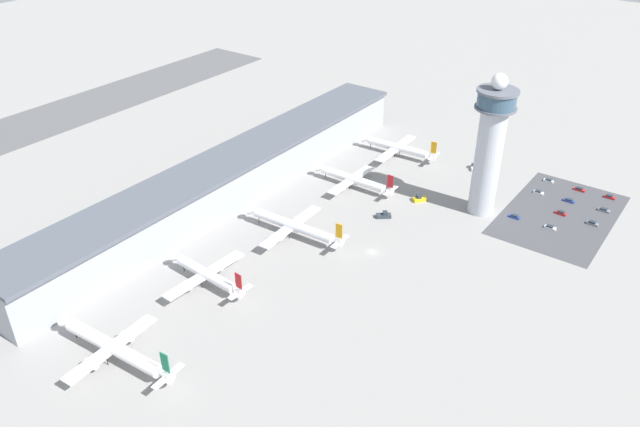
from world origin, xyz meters
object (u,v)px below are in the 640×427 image
(airplane_gate_charlie, at_px, (293,226))
(car_maroon_suv, at_px, (592,223))
(airplane_gate_bravo, at_px, (207,274))
(airplane_gate_delta, at_px, (353,179))
(service_truck_catering, at_px, (384,215))
(car_grey_coupe, at_px, (549,181))
(car_yellow_taxi, at_px, (538,192))
(service_truck_baggage, at_px, (420,199))
(car_silver_sedan, at_px, (610,197))
(car_red_hatchback, at_px, (561,213))
(car_blue_compact, at_px, (515,217))
(airplane_gate_alpha, at_px, (114,348))
(car_green_van, at_px, (550,227))
(airplane_gate_echo, at_px, (398,148))
(car_navy_sedan, at_px, (569,201))
(car_white_wagon, at_px, (580,189))
(service_truck_fuel, at_px, (474,167))
(car_black_suv, at_px, (604,210))
(control_tower, at_px, (490,144))

(airplane_gate_charlie, relative_size, car_maroon_suv, 9.56)
(airplane_gate_bravo, bearing_deg, airplane_gate_delta, -1.08)
(service_truck_catering, relative_size, car_grey_coupe, 1.43)
(airplane_gate_bravo, height_order, car_yellow_taxi, airplane_gate_bravo)
(service_truck_baggage, relative_size, car_silver_sedan, 1.35)
(service_truck_catering, bearing_deg, car_red_hatchback, -51.98)
(car_blue_compact, bearing_deg, car_grey_coupe, -0.99)
(airplane_gate_delta, relative_size, car_blue_compact, 9.31)
(airplane_gate_alpha, relative_size, service_truck_baggage, 7.59)
(car_green_van, xyz_separation_m, car_grey_coupe, (38.50, 13.56, -0.00))
(airplane_gate_echo, relative_size, car_yellow_taxi, 9.38)
(service_truck_catering, height_order, car_red_hatchback, service_truck_catering)
(airplane_gate_alpha, distance_m, car_navy_sedan, 188.77)
(car_blue_compact, height_order, car_navy_sedan, car_blue_compact)
(car_navy_sedan, distance_m, car_white_wagon, 12.55)
(car_maroon_suv, bearing_deg, service_truck_fuel, 73.00)
(airplane_gate_echo, xyz_separation_m, service_truck_fuel, (8.22, -35.71, -3.25))
(car_red_hatchback, distance_m, car_black_suv, 18.52)
(service_truck_fuel, height_order, car_black_suv, service_truck_fuel)
(airplane_gate_charlie, bearing_deg, car_blue_compact, -45.44)
(control_tower, distance_m, car_grey_coupe, 52.84)
(car_maroon_suv, bearing_deg, airplane_gate_alpha, 150.11)
(service_truck_baggage, relative_size, car_navy_sedan, 1.29)
(airplane_gate_echo, distance_m, service_truck_catering, 58.89)
(car_blue_compact, xyz_separation_m, car_green_van, (0.34, -14.23, -0.02))
(airplane_gate_delta, bearing_deg, airplane_gate_alpha, -178.94)
(control_tower, xyz_separation_m, car_blue_compact, (2.86, -13.58, -29.13))
(car_white_wagon, bearing_deg, car_maroon_suv, -154.00)
(car_white_wagon, bearing_deg, airplane_gate_echo, 101.08)
(car_black_suv, distance_m, car_maroon_suv, 13.52)
(service_truck_catering, height_order, car_maroon_suv, service_truck_catering)
(airplane_gate_alpha, bearing_deg, control_tower, -19.61)
(airplane_gate_delta, height_order, car_silver_sedan, airplane_gate_delta)
(airplane_gate_echo, height_order, car_blue_compact, airplane_gate_echo)
(airplane_gate_alpha, distance_m, service_truck_baggage, 138.06)
(car_yellow_taxi, bearing_deg, car_green_van, -151.88)
(airplane_gate_charlie, relative_size, car_green_van, 9.74)
(airplane_gate_echo, height_order, car_white_wagon, airplane_gate_echo)
(airplane_gate_bravo, bearing_deg, car_green_van, -38.38)
(car_yellow_taxi, relative_size, car_black_suv, 0.89)
(car_red_hatchback, relative_size, car_grey_coupe, 1.00)
(airplane_gate_charlie, relative_size, car_red_hatchback, 9.93)
(airplane_gate_bravo, bearing_deg, airplane_gate_charlie, -6.61)
(service_truck_fuel, bearing_deg, service_truck_catering, 169.78)
(airplane_gate_echo, xyz_separation_m, car_white_wagon, (15.98, -81.59, -3.55))
(airplane_gate_delta, distance_m, car_blue_compact, 68.96)
(airplane_gate_echo, height_order, car_yellow_taxi, airplane_gate_echo)
(car_blue_compact, bearing_deg, car_green_van, -88.64)
(car_grey_coupe, bearing_deg, car_red_hatchback, -151.64)
(car_green_van, relative_size, car_white_wagon, 0.95)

